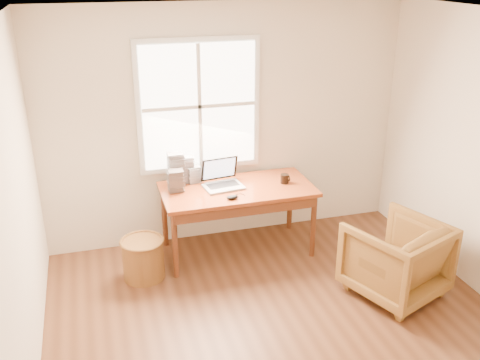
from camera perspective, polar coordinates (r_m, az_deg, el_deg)
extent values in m
cube|color=brown|center=(4.58, 6.27, -18.36)|extent=(4.00, 4.50, 0.02)
cube|color=white|center=(3.49, 8.13, 16.32)|extent=(4.00, 4.50, 0.02)
cube|color=beige|center=(5.86, -1.54, 5.85)|extent=(4.00, 0.02, 2.60)
cube|color=beige|center=(3.63, -23.82, -7.02)|extent=(0.02, 4.50, 2.60)
cube|color=silver|center=(5.69, -4.42, 7.90)|extent=(1.32, 0.05, 1.42)
cube|color=white|center=(5.66, -4.35, 7.83)|extent=(1.20, 0.02, 1.30)
cube|color=silver|center=(5.65, -4.33, 7.81)|extent=(0.04, 0.02, 1.30)
cube|color=silver|center=(5.65, -4.33, 7.81)|extent=(1.20, 0.02, 0.04)
cube|color=brown|center=(5.63, -0.29, -1.00)|extent=(1.60, 0.80, 0.04)
imported|color=brown|center=(5.29, 16.27, -8.04)|extent=(1.03, 1.04, 0.74)
cylinder|color=brown|center=(5.47, -10.28, -8.31)|extent=(0.46, 0.46, 0.41)
ellipsoid|color=black|center=(5.35, -0.83, -1.85)|extent=(0.12, 0.08, 0.04)
cylinder|color=black|center=(5.74, 4.77, 0.13)|extent=(0.09, 0.09, 0.10)
cube|color=silver|center=(5.75, -5.69, 1.18)|extent=(0.16, 0.15, 0.29)
cube|color=#222327|center=(5.54, -6.88, -0.05)|extent=(0.15, 0.13, 0.23)
cube|color=#9B9DA8|center=(5.66, -6.83, 1.12)|extent=(0.16, 0.14, 0.36)
cube|color=#B5BAC1|center=(5.76, -5.01, 0.62)|extent=(0.17, 0.16, 0.18)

